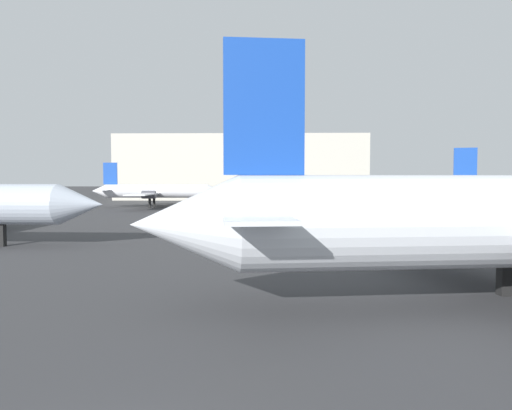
# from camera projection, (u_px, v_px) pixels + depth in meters

# --- Properties ---
(airplane_distant) EXTENTS (27.38, 21.89, 8.98)m
(airplane_distant) POSITION_uv_depth(u_px,v_px,m) (382.00, 196.00, 60.22)
(airplane_distant) COLOR white
(airplane_distant) RESTS_ON ground_plane
(airplane_far_right) EXTENTS (23.71, 22.94, 8.11)m
(airplane_far_right) POSITION_uv_depth(u_px,v_px,m) (155.00, 191.00, 85.75)
(airplane_far_right) COLOR white
(airplane_far_right) RESTS_ON ground_plane
(terminal_building) EXTENTS (60.95, 26.06, 15.87)m
(terminal_building) POSITION_uv_depth(u_px,v_px,m) (243.00, 168.00, 124.85)
(terminal_building) COLOR beige
(terminal_building) RESTS_ON ground_plane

